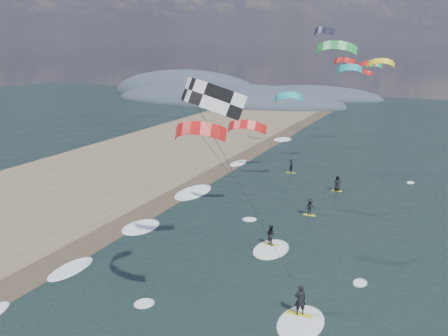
% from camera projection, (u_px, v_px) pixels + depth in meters
% --- Properties ---
extents(wet_sand_strip, '(3.00, 240.00, 0.00)m').
position_uv_depth(wet_sand_strip, '(88.00, 245.00, 39.76)').
color(wet_sand_strip, '#382D23').
rests_on(wet_sand_strip, ground).
extents(coastal_hills, '(80.00, 41.00, 15.00)m').
position_uv_depth(coastal_hills, '(220.00, 99.00, 139.29)').
color(coastal_hills, '#3D4756').
rests_on(coastal_hills, ground).
extents(kitesurfer_near_a, '(7.97, 9.63, 14.70)m').
position_uv_depth(kitesurfer_near_a, '(213.00, 139.00, 23.61)').
color(kitesurfer_near_a, '#C9D325').
rests_on(kitesurfer_near_a, ground).
extents(kitesurfer_near_b, '(6.98, 8.42, 11.40)m').
position_uv_depth(kitesurfer_near_b, '(222.00, 169.00, 35.12)').
color(kitesurfer_near_b, '#C9D325').
rests_on(kitesurfer_near_b, ground).
extents(far_kitesurfers, '(7.83, 14.99, 1.73)m').
position_uv_depth(far_kitesurfers, '(315.00, 188.00, 51.98)').
color(far_kitesurfers, '#C9D325').
rests_on(far_kitesurfers, ground).
extents(bg_kite_field, '(11.03, 70.08, 9.77)m').
position_uv_depth(bg_kite_field, '(346.00, 66.00, 70.71)').
color(bg_kite_field, teal).
rests_on(bg_kite_field, ground).
extents(shoreline_surf, '(2.40, 79.40, 0.11)m').
position_uv_depth(shoreline_surf, '(134.00, 227.00, 43.49)').
color(shoreline_surf, white).
rests_on(shoreline_surf, ground).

